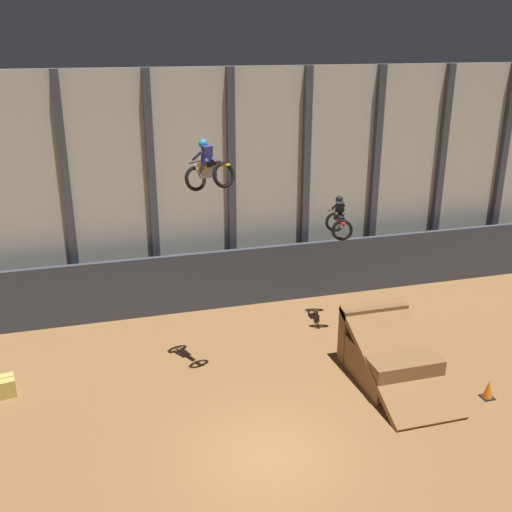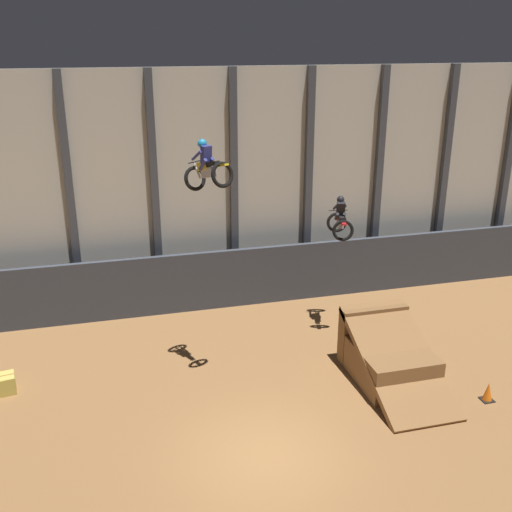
# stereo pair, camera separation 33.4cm
# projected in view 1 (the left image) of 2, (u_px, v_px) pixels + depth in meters

# --- Properties ---
(ground_plane) EXTENTS (60.00, 60.00, 0.00)m
(ground_plane) POSITION_uv_depth(u_px,v_px,m) (269.00, 457.00, 15.22)
(ground_plane) COLOR olive
(arena_back_wall) EXTENTS (32.00, 0.40, 9.04)m
(arena_back_wall) POSITION_uv_depth(u_px,v_px,m) (192.00, 190.00, 22.90)
(arena_back_wall) COLOR beige
(arena_back_wall) RESTS_ON ground_plane
(lower_barrier) EXTENTS (31.36, 0.20, 2.35)m
(lower_barrier) POSITION_uv_depth(u_px,v_px,m) (201.00, 282.00, 23.02)
(lower_barrier) COLOR #383D47
(lower_barrier) RESTS_ON ground_plane
(dirt_ramp) EXTENTS (2.22, 4.19, 2.06)m
(dirt_ramp) POSITION_uv_depth(u_px,v_px,m) (387.00, 354.00, 18.73)
(dirt_ramp) COLOR brown
(dirt_ramp) RESTS_ON ground_plane
(rider_bike_left_air) EXTENTS (1.35, 1.80, 1.60)m
(rider_bike_left_air) POSITION_uv_depth(u_px,v_px,m) (208.00, 169.00, 16.88)
(rider_bike_left_air) COLOR black
(rider_bike_right_air) EXTENTS (1.08, 1.79, 1.51)m
(rider_bike_right_air) POSITION_uv_depth(u_px,v_px,m) (339.00, 220.00, 20.79)
(rider_bike_right_air) COLOR black
(traffic_cone_near_ramp) EXTENTS (0.36, 0.36, 0.58)m
(traffic_cone_near_ramp) POSITION_uv_depth(u_px,v_px,m) (488.00, 390.00, 17.62)
(traffic_cone_near_ramp) COLOR black
(traffic_cone_near_ramp) RESTS_ON ground_plane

